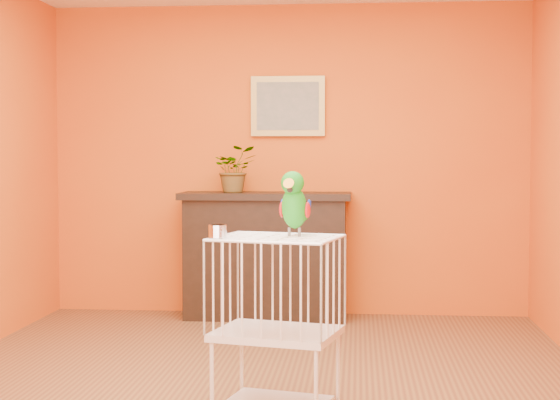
# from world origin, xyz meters

# --- Properties ---
(ground) EXTENTS (4.50, 4.50, 0.00)m
(ground) POSITION_xyz_m (0.00, 0.00, 0.00)
(ground) COLOR brown
(ground) RESTS_ON ground
(room_shell) EXTENTS (4.50, 4.50, 4.50)m
(room_shell) POSITION_xyz_m (0.00, 0.00, 1.58)
(room_shell) COLOR orange
(room_shell) RESTS_ON ground
(console_cabinet) EXTENTS (1.39, 0.50, 1.03)m
(console_cabinet) POSITION_xyz_m (-0.17, 2.01, 0.52)
(console_cabinet) COLOR black
(console_cabinet) RESTS_ON ground
(potted_plant) EXTENTS (0.45, 0.47, 0.30)m
(potted_plant) POSITION_xyz_m (-0.42, 2.05, 1.18)
(potted_plant) COLOR #26722D
(potted_plant) RESTS_ON console_cabinet
(framed_picture) EXTENTS (0.62, 0.04, 0.50)m
(framed_picture) POSITION_xyz_m (0.00, 2.22, 1.75)
(framed_picture) COLOR #A9873C
(framed_picture) RESTS_ON room_shell
(birdcage) EXTENTS (0.69, 0.59, 0.93)m
(birdcage) POSITION_xyz_m (0.18, -0.66, 0.48)
(birdcage) COLOR white
(birdcage) RESTS_ON ground
(feed_cup) EXTENTS (0.09, 0.09, 0.06)m
(feed_cup) POSITION_xyz_m (-0.10, -0.77, 0.96)
(feed_cup) COLOR silver
(feed_cup) RESTS_ON birdcage
(parrot) EXTENTS (0.17, 0.30, 0.34)m
(parrot) POSITION_xyz_m (0.27, -0.62, 1.10)
(parrot) COLOR #59544C
(parrot) RESTS_ON birdcage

